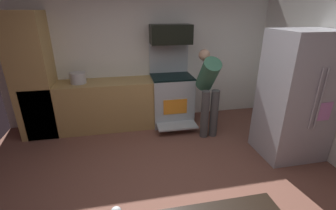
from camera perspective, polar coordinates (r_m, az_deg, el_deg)
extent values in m
cube|color=brown|center=(3.12, -0.30, -20.61)|extent=(5.20, 4.80, 0.02)
cube|color=silver|center=(4.68, -6.01, 12.07)|extent=(5.20, 0.12, 2.60)
cube|color=tan|center=(4.57, -16.41, -0.11)|extent=(2.40, 0.60, 0.90)
cube|color=tan|center=(4.60, -29.75, 5.90)|extent=(0.60, 0.60, 2.10)
cube|color=#AFB9BF|center=(4.61, 0.86, 1.20)|extent=(0.76, 0.64, 0.92)
cube|color=black|center=(4.47, 0.90, 6.90)|extent=(0.76, 0.64, 0.03)
cube|color=#AFB9BF|center=(4.68, 0.15, 11.38)|extent=(0.76, 0.06, 0.57)
cube|color=orange|center=(4.32, 1.78, -0.44)|extent=(0.44, 0.01, 0.28)
cube|color=#AFB9BF|center=(4.32, 2.19, -5.01)|extent=(0.72, 0.32, 0.03)
cube|color=black|center=(4.43, 0.67, 16.74)|extent=(0.74, 0.38, 0.34)
cube|color=#B4B4BF|center=(3.90, 28.66, 1.81)|extent=(0.88, 0.73, 1.87)
cylinder|color=#B4B4BF|center=(3.58, 32.14, 1.06)|extent=(0.02, 0.02, 0.84)
cylinder|color=#B4B4BF|center=(3.64, 33.07, 1.14)|extent=(0.02, 0.02, 0.84)
cube|color=#DD8FDE|center=(3.79, 33.68, -1.33)|extent=(0.20, 0.01, 0.26)
cylinder|color=#494949|center=(4.12, 8.89, -2.27)|extent=(0.14, 0.14, 0.85)
cylinder|color=#494949|center=(4.18, 11.08, -2.06)|extent=(0.14, 0.14, 0.85)
cylinder|color=#3C7357|center=(4.10, 9.67, 7.27)|extent=(0.30, 0.61, 0.65)
sphere|color=tan|center=(4.25, 8.79, 11.85)|extent=(0.20, 0.20, 0.20)
cylinder|color=#B6B6BB|center=(4.44, -20.93, 6.15)|extent=(0.27, 0.27, 0.19)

